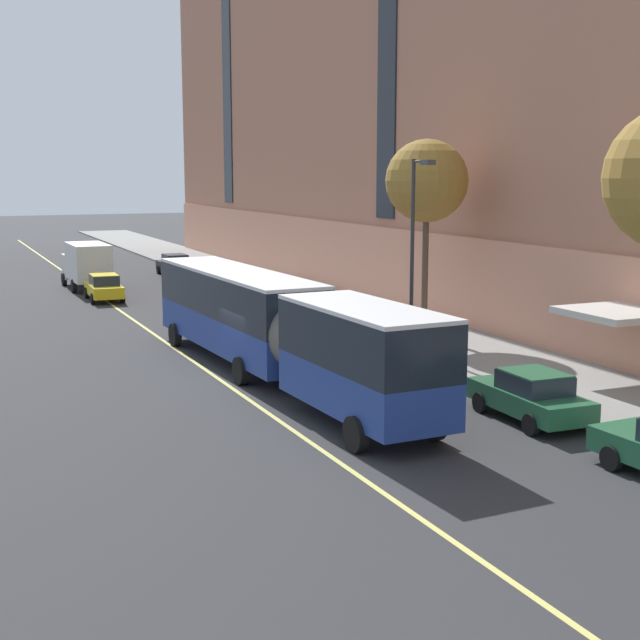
# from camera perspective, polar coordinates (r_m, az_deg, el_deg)

# --- Properties ---
(ground_plane) EXTENTS (260.00, 260.00, 0.00)m
(ground_plane) POSITION_cam_1_polar(r_m,az_deg,el_deg) (32.62, -4.28, -3.74)
(ground_plane) COLOR #303033
(sidewalk) EXTENTS (5.89, 160.00, 0.15)m
(sidewalk) POSITION_cam_1_polar(r_m,az_deg,el_deg) (39.46, 7.76, -1.37)
(sidewalk) COLOR gray
(sidewalk) RESTS_ON ground
(city_bus) EXTENTS (3.44, 19.87, 3.65)m
(city_bus) POSITION_cam_1_polar(r_m,az_deg,el_deg) (31.60, -2.95, -0.25)
(city_bus) COLOR navy
(city_bus) RESTS_ON ground
(parked_car_black_0) EXTENTS (1.99, 4.58, 1.56)m
(parked_car_black_0) POSITION_cam_1_polar(r_m,az_deg,el_deg) (65.31, -9.28, 3.51)
(parked_car_black_0) COLOR black
(parked_car_black_0) RESTS_ON ground
(parked_car_red_1) EXTENTS (2.01, 4.76, 1.56)m
(parked_car_red_1) POSITION_cam_1_polar(r_m,az_deg,el_deg) (41.46, -0.64, 0.23)
(parked_car_red_1) COLOR #B21E19
(parked_car_red_1) RESTS_ON ground
(parked_car_green_3) EXTENTS (2.08, 4.39, 1.56)m
(parked_car_green_3) POSITION_cam_1_polar(r_m,az_deg,el_deg) (27.62, 13.33, -4.75)
(parked_car_green_3) COLOR #23603D
(parked_car_green_3) RESTS_ON ground
(parked_car_navy_4) EXTENTS (2.03, 4.48, 1.56)m
(parked_car_navy_4) POSITION_cam_1_polar(r_m,az_deg,el_deg) (51.76, -5.35, 2.05)
(parked_car_navy_4) COLOR navy
(parked_car_navy_4) RESTS_ON ground
(parked_car_navy_5) EXTENTS (2.01, 4.61, 1.56)m
(parked_car_navy_5) POSITION_cam_1_polar(r_m,az_deg,el_deg) (35.46, 3.70, -1.37)
(parked_car_navy_5) COLOR navy
(parked_car_navy_5) RESTS_ON ground
(box_truck) EXTENTS (2.40, 6.58, 2.99)m
(box_truck) POSITION_cam_1_polar(r_m,az_deg,el_deg) (58.58, -14.72, 3.54)
(box_truck) COLOR silver
(box_truck) RESTS_ON ground
(taxi_cab) EXTENTS (2.01, 4.33, 1.56)m
(taxi_cab) POSITION_cam_1_polar(r_m,az_deg,el_deg) (53.40, -13.65, 2.04)
(taxi_cab) COLOR yellow
(taxi_cab) RESTS_ON ground
(street_tree_mid_block) EXTENTS (3.66, 3.66, 8.72)m
(street_tree_mid_block) POSITION_cam_1_polar(r_m,az_deg,el_deg) (39.95, 6.85, 8.78)
(street_tree_mid_block) COLOR brown
(street_tree_mid_block) RESTS_ON sidewalk
(street_lamp) EXTENTS (0.36, 1.48, 7.80)m
(street_lamp) POSITION_cam_1_polar(r_m,az_deg,el_deg) (36.26, 6.10, 5.32)
(street_lamp) COLOR #2D2D30
(street_lamp) RESTS_ON sidewalk
(fire_hydrant) EXTENTS (0.42, 0.24, 0.72)m
(fire_hydrant) POSITION_cam_1_polar(r_m,az_deg,el_deg) (41.04, 2.45, -0.28)
(fire_hydrant) COLOR red
(fire_hydrant) RESTS_ON sidewalk
(lane_centerline) EXTENTS (0.16, 140.00, 0.01)m
(lane_centerline) POSITION_cam_1_polar(r_m,az_deg,el_deg) (35.05, -7.78, -2.87)
(lane_centerline) COLOR #E0D66B
(lane_centerline) RESTS_ON ground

